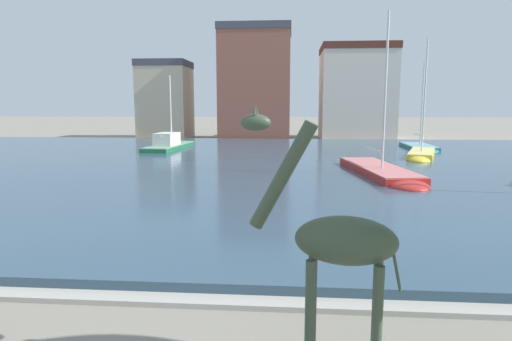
# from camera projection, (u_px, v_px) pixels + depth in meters

# --- Properties ---
(harbor_water) EXTENTS (78.65, 40.46, 0.34)m
(harbor_water) POSITION_uv_depth(u_px,v_px,m) (248.00, 164.00, 29.30)
(harbor_water) COLOR #334C60
(harbor_water) RESTS_ON ground
(quay_edge_coping) EXTENTS (78.65, 0.50, 0.12)m
(quay_edge_coping) POSITION_uv_depth(u_px,v_px,m) (154.00, 300.00, 9.14)
(quay_edge_coping) COLOR #ADA89E
(quay_edge_coping) RESTS_ON ground
(giraffe_statue) EXTENTS (2.37, 0.77, 4.14)m
(giraffe_statue) POSITION_uv_depth(u_px,v_px,m) (337.00, 245.00, 6.28)
(giraffe_statue) COLOR #3D4C38
(giraffe_statue) RESTS_ON ground
(sailboat_yellow) EXTENTS (3.75, 7.03, 8.81)m
(sailboat_yellow) POSITION_uv_depth(u_px,v_px,m) (421.00, 156.00, 31.53)
(sailboat_yellow) COLOR gold
(sailboat_yellow) RESTS_ON ground
(sailboat_teal) EXTENTS (2.27, 6.54, 7.78)m
(sailboat_teal) POSITION_uv_depth(u_px,v_px,m) (420.00, 148.00, 37.81)
(sailboat_teal) COLOR teal
(sailboat_teal) RESTS_ON ground
(sailboat_red) EXTENTS (3.41, 9.65, 8.96)m
(sailboat_red) POSITION_uv_depth(u_px,v_px,m) (383.00, 174.00, 23.43)
(sailboat_red) COLOR red
(sailboat_red) RESTS_ON ground
(sailboat_green) EXTENTS (2.77, 9.09, 6.68)m
(sailboat_green) POSITION_uv_depth(u_px,v_px,m) (171.00, 146.00, 38.39)
(sailboat_green) COLOR #236B42
(sailboat_green) RESTS_ON ground
(townhouse_wide_warehouse) EXTENTS (6.05, 5.92, 9.49)m
(townhouse_wide_warehouse) POSITION_uv_depth(u_px,v_px,m) (166.00, 100.00, 53.87)
(townhouse_wide_warehouse) COLOR #C6B293
(townhouse_wide_warehouse) RESTS_ON ground
(townhouse_tall_gabled) EXTENTS (8.48, 6.92, 13.34)m
(townhouse_tall_gabled) POSITION_uv_depth(u_px,v_px,m) (255.00, 83.00, 52.07)
(townhouse_tall_gabled) COLOR #8E5142
(townhouse_tall_gabled) RESTS_ON ground
(townhouse_narrow_midrow) EXTENTS (8.76, 7.95, 11.24)m
(townhouse_narrow_midrow) POSITION_uv_depth(u_px,v_px,m) (356.00, 93.00, 53.02)
(townhouse_narrow_midrow) COLOR beige
(townhouse_narrow_midrow) RESTS_ON ground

